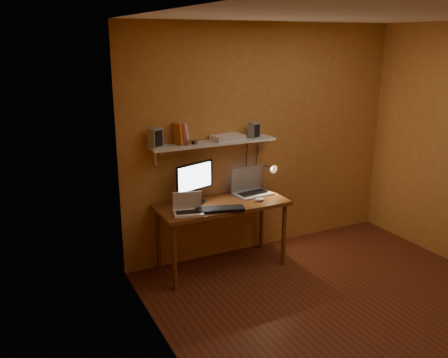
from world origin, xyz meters
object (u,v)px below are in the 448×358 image
mouse (259,200)px  desk_lamp (269,173)px  netbook (188,207)px  speaker_right (254,130)px  shelf_camera (193,142)px  keyboard (220,209)px  router (227,137)px  desk (222,210)px  wall_shelf (214,143)px  laptop (250,187)px  monitor (195,180)px  speaker_left (155,138)px

mouse → desk_lamp: desk_lamp is taller
netbook → desk_lamp: 1.13m
speaker_right → shelf_camera: size_ratio=1.67×
keyboard → speaker_right: size_ratio=2.85×
keyboard → router: size_ratio=1.48×
keyboard → netbook: bearing=-178.0°
desk → wall_shelf: size_ratio=1.00×
wall_shelf → keyboard: bearing=-107.0°
netbook → desk_lamp: desk_lamp is taller
wall_shelf → mouse: bearing=-40.2°
laptop → keyboard: 0.65m
laptop → shelf_camera: size_ratio=4.10×
monitor → desk_lamp: (0.91, -0.01, -0.04)m
desk → netbook: netbook is taller
desk_lamp → keyboard: bearing=-157.4°
desk → speaker_right: (0.48, 0.18, 0.80)m
desk → keyboard: 0.25m
laptop → wall_shelf: bearing=167.2°
netbook → keyboard: (0.31, -0.08, -0.05)m
router → wall_shelf: bearing=-176.3°
laptop → shelf_camera: 0.90m
netbook → speaker_left: bearing=137.2°
desk_lamp → shelf_camera: 1.03m
keyboard → shelf_camera: size_ratio=4.75×
shelf_camera → netbook: bearing=-124.4°
monitor → speaker_right: speaker_right is taller
speaker_left → netbook: bearing=-76.0°
netbook → speaker_left: 0.77m
speaker_right → shelf_camera: speaker_right is taller
desk → shelf_camera: shelf_camera is taller
desk → speaker_left: bearing=162.5°
speaker_left → shelf_camera: (0.37, -0.07, -0.07)m
netbook → router: router is taller
monitor → netbook: (-0.19, -0.25, -0.19)m
monitor → speaker_right: (0.73, 0.04, 0.47)m
desk → wall_shelf: bearing=90.0°
desk → keyboard: (-0.12, -0.20, 0.10)m
desk → laptop: size_ratio=3.28×
desk → router: (0.17, 0.20, 0.74)m
router → speaker_right: bearing=-5.4°
router → monitor: bearing=-170.4°
desk → laptop: 0.48m
wall_shelf → router: 0.17m
desk_lamp → laptop: bearing=174.8°
keyboard → shelf_camera: bearing=130.5°
monitor → shelf_camera: 0.41m
desk_lamp → speaker_left: bearing=176.7°
laptop → speaker_right: size_ratio=2.46×
netbook → desk_lamp: (1.09, 0.24, 0.15)m
mouse → shelf_camera: (-0.65, 0.26, 0.64)m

